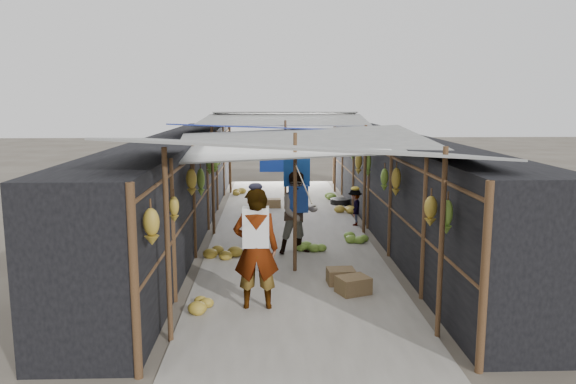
{
  "coord_description": "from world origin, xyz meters",
  "views": [
    {
      "loc": [
        -0.47,
        -7.12,
        3.2
      ],
      "look_at": [
        -0.07,
        4.6,
        1.25
      ],
      "focal_mm": 35.0,
      "sensor_mm": 36.0,
      "label": 1
    }
  ],
  "objects": [
    {
      "name": "ground",
      "position": [
        0.0,
        0.0,
        0.0
      ],
      "size": [
        80.0,
        80.0,
        0.0
      ],
      "primitive_type": "plane",
      "color": "#6B6356",
      "rests_on": "ground"
    },
    {
      "name": "vendor_seated",
      "position": [
        1.7,
        6.78,
        0.48
      ],
      "size": [
        0.45,
        0.67,
        0.95
      ],
      "primitive_type": "imported",
      "rotation": [
        0.0,
        0.0,
        -1.73
      ],
      "color": "#514B46",
      "rests_on": "ground"
    },
    {
      "name": "aisle_slab",
      "position": [
        0.0,
        6.5,
        0.01
      ],
      "size": [
        3.6,
        16.0,
        0.02
      ],
      "primitive_type": "cube",
      "color": "#9E998E",
      "rests_on": "ground"
    },
    {
      "name": "black_basin",
      "position": [
        1.7,
        9.71,
        0.09
      ],
      "size": [
        0.6,
        0.6,
        0.18
      ],
      "primitive_type": "cylinder",
      "color": "black",
      "rests_on": "ground"
    },
    {
      "name": "stall_left",
      "position": [
        -2.7,
        6.5,
        1.15
      ],
      "size": [
        1.4,
        15.0,
        2.3
      ],
      "primitive_type": "cube",
      "color": "black",
      "rests_on": "ground"
    },
    {
      "name": "crate_back",
      "position": [
        -0.35,
        9.25,
        0.14
      ],
      "size": [
        0.44,
        0.36,
        0.27
      ],
      "primitive_type": "cube",
      "rotation": [
        0.0,
        0.0,
        0.03
      ],
      "color": "brown",
      "rests_on": "ground"
    },
    {
      "name": "floor_bananas",
      "position": [
        -0.16,
        5.94,
        0.16
      ],
      "size": [
        3.95,
        10.99,
        0.35
      ],
      "color": "olive",
      "rests_on": "ground"
    },
    {
      "name": "market_canopy",
      "position": [
        0.03,
        6.85,
        2.41
      ],
      "size": [
        5.62,
        15.2,
        2.77
      ],
      "color": "brown",
      "rests_on": "ground"
    },
    {
      "name": "crate_near",
      "position": [
        0.91,
        1.73,
        0.15
      ],
      "size": [
        0.62,
        0.56,
        0.3
      ],
      "primitive_type": "cube",
      "rotation": [
        0.0,
        0.0,
        0.38
      ],
      "color": "brown",
      "rests_on": "ground"
    },
    {
      "name": "stall_right",
      "position": [
        2.7,
        6.5,
        1.15
      ],
      "size": [
        1.4,
        15.0,
        2.3
      ],
      "primitive_type": "cube",
      "color": "black",
      "rests_on": "ground"
    },
    {
      "name": "crate_mid",
      "position": [
        0.77,
        2.23,
        0.14
      ],
      "size": [
        0.49,
        0.41,
        0.28
      ],
      "primitive_type": "cube",
      "rotation": [
        0.0,
        0.0,
        0.06
      ],
      "color": "brown",
      "rests_on": "ground"
    },
    {
      "name": "shopper_blue",
      "position": [
        0.13,
        4.24,
        0.86
      ],
      "size": [
        0.99,
        0.86,
        1.72
      ],
      "primitive_type": "imported",
      "rotation": [
        0.0,
        0.0,
        0.29
      ],
      "color": "navy",
      "rests_on": "ground"
    },
    {
      "name": "vendor_elderly",
      "position": [
        -0.68,
        1.15,
        0.95
      ],
      "size": [
        0.69,
        0.46,
        1.9
      ],
      "primitive_type": "imported",
      "rotation": [
        0.0,
        0.0,
        3.14
      ],
      "color": "white",
      "rests_on": "ground"
    },
    {
      "name": "hanging_bananas",
      "position": [
        -0.12,
        6.29,
        1.63
      ],
      "size": [
        3.96,
        13.92,
        0.81
      ],
      "color": "olive",
      "rests_on": "ground"
    }
  ]
}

